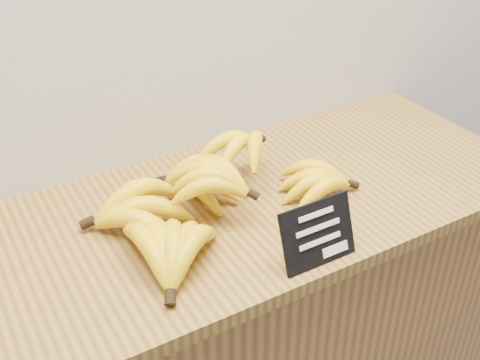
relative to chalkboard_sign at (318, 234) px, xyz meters
name	(u,v)px	position (x,y,z in m)	size (l,w,h in m)	color
counter_top	(228,211)	(-0.06, 0.22, -0.07)	(1.35, 0.54, 0.03)	olive
chalkboard_sign	(318,234)	(0.00, 0.00, 0.00)	(0.15, 0.01, 0.12)	black
banana_pile	(202,196)	(-0.12, 0.22, -0.01)	(0.58, 0.38, 0.12)	yellow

